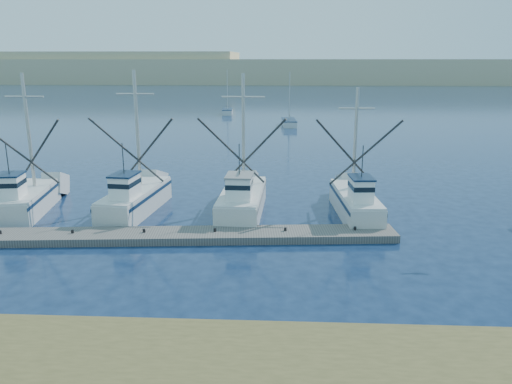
# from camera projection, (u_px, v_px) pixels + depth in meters

# --- Properties ---
(ground) EXTENTS (500.00, 500.00, 0.00)m
(ground) POSITION_uv_depth(u_px,v_px,m) (266.00, 297.00, 21.40)
(ground) COLOR #0C1D38
(ground) RESTS_ON ground
(floating_dock) EXTENTS (32.66, 4.88, 0.43)m
(floating_dock) POSITION_uv_depth(u_px,v_px,m) (109.00, 236.00, 28.14)
(floating_dock) COLOR slate
(floating_dock) RESTS_ON ground
(dune_ridge) EXTENTS (360.00, 60.00, 10.00)m
(dune_ridge) POSITION_uv_depth(u_px,v_px,m) (281.00, 71.00, 222.78)
(dune_ridge) COLOR tan
(dune_ridge) RESTS_ON ground
(trawler_fleet) EXTENTS (31.87, 8.39, 9.24)m
(trawler_fleet) POSITION_uv_depth(u_px,v_px,m) (134.00, 199.00, 32.78)
(trawler_fleet) COLOR silver
(trawler_fleet) RESTS_ON ground
(sailboat_near) EXTENTS (2.32, 6.12, 8.10)m
(sailboat_near) POSITION_uv_depth(u_px,v_px,m) (289.00, 123.00, 76.55)
(sailboat_near) COLOR silver
(sailboat_near) RESTS_ON ground
(sailboat_far) EXTENTS (2.03, 4.93, 8.10)m
(sailboat_far) POSITION_uv_depth(u_px,v_px,m) (227.00, 112.00, 92.57)
(sailboat_far) COLOR silver
(sailboat_far) RESTS_ON ground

